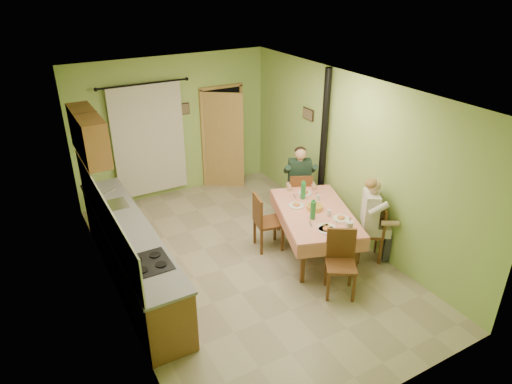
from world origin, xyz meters
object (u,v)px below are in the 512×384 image
chair_left (267,232)px  man_right (372,210)px  chair_far (299,205)px  chair_near (340,276)px  chair_right (369,243)px  man_far (300,176)px  stove_flue (322,167)px  dining_table (314,231)px

chair_left → man_right: 1.75m
chair_far → chair_left: (-1.00, -0.54, 0.00)m
chair_left → chair_near: bearing=22.0°
chair_right → chair_left: (-1.27, 1.08, 0.00)m
chair_far → man_far: man_far is taller
man_far → stove_flue: 0.43m
chair_far → man_far: size_ratio=0.69×
man_right → stove_flue: (0.12, 1.48, 0.15)m
chair_near → chair_right: size_ratio=1.03×
chair_right → man_far: bearing=42.2°
chair_near → man_far: 2.29m
chair_left → stove_flue: 1.61m
dining_table → man_right: (0.65, -0.60, 0.50)m
chair_near → stove_flue: 2.35m
chair_right → man_right: (-0.01, 0.01, 0.59)m
dining_table → chair_left: chair_left is taller
chair_near → dining_table: bearing=-74.2°
man_far → chair_far: bearing=-90.0°
chair_left → man_far: 1.29m
dining_table → chair_right: (0.66, -0.60, -0.09)m
dining_table → stove_flue: 1.34m
chair_far → chair_right: chair_far is taller
chair_far → chair_near: chair_near is taller
dining_table → chair_near: size_ratio=2.14×
chair_near → man_right: man_right is taller
man_right → stove_flue: stove_flue is taller
man_right → chair_far: bearing=42.1°
chair_right → man_right: man_right is taller
man_far → chair_left: bearing=-125.1°
dining_table → chair_left: 0.78m
dining_table → chair_right: size_ratio=2.20×
chair_far → chair_near: size_ratio=0.98×
chair_left → chair_right: bearing=60.8°
chair_left → man_right: bearing=60.8°
dining_table → stove_flue: bearing=67.9°
chair_far → man_far: (0.01, 0.01, 0.59)m
stove_flue → dining_table: bearing=-131.0°
dining_table → chair_far: chair_far is taller
chair_far → chair_left: bearing=-125.5°
chair_right → chair_far: bearing=42.4°
chair_near → man_right: 1.22m
chair_far → chair_right: (0.27, -1.62, -0.00)m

